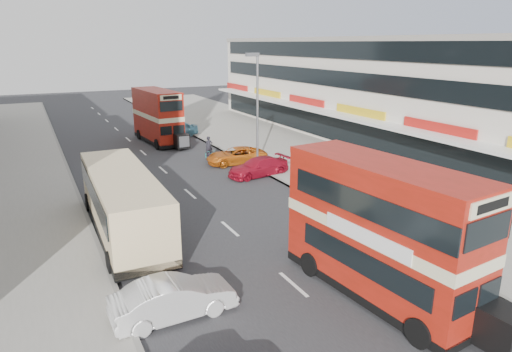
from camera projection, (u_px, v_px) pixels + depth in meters
ground at (324, 311)px, 15.47m from camera, size 160.00×160.00×0.00m
road_surface at (163, 170)px, 32.60m from camera, size 12.00×90.00×0.01m
pavement_right at (304, 152)px, 37.76m from camera, size 12.00×90.00×0.15m
kerb_left at (72, 180)px, 29.94m from camera, size 0.20×90.00×0.16m
kerb_right at (240, 160)px, 35.21m from camera, size 0.20×90.00×0.16m
commercial_row at (367, 89)px, 41.60m from camera, size 9.90×46.20×9.30m
street_lamp at (256, 101)px, 32.35m from camera, size 1.00×0.20×8.12m
bus_main at (382, 231)px, 15.79m from camera, size 3.15×8.72×4.77m
bus_second at (158, 116)px, 40.95m from camera, size 2.91×8.42×4.60m
coach at (123, 200)px, 21.49m from camera, size 2.90×10.42×2.75m
car_left_front at (174, 298)px, 14.99m from camera, size 4.17×1.55×1.36m
car_right_a at (258, 167)px, 31.01m from camera, size 4.52×2.21×1.26m
car_right_b at (236, 156)px, 34.10m from camera, size 4.74×2.63×1.26m
car_right_c at (177, 129)px, 44.15m from camera, size 4.12×1.90×1.37m
pedestrian_near at (297, 158)px, 31.88m from camera, size 0.77×0.72×1.73m
cyclist at (209, 153)px, 35.00m from camera, size 0.58×1.65×1.91m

